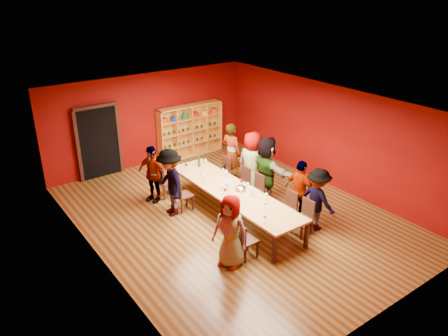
{
  "coord_description": "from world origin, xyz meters",
  "views": [
    {
      "loc": [
        -6.02,
        -7.95,
        5.76
      ],
      "look_at": [
        0.12,
        0.54,
        1.15
      ],
      "focal_mm": 35.0,
      "sensor_mm": 36.0,
      "label": 1
    }
  ],
  "objects_px": {
    "wine_bottle": "(199,162)",
    "person_right_4": "(231,154)",
    "person_left_3": "(170,183)",
    "chair_person_left_4": "(164,181)",
    "chair_person_right_0": "(305,215)",
    "spittoon_bowl": "(241,188)",
    "chair_person_right_4": "(223,170)",
    "person_right_1": "(300,191)",
    "chair_person_left_0": "(244,239)",
    "person_left_4": "(152,174)",
    "person_right_2": "(267,170)",
    "chair_person_right_3": "(242,180)",
    "person_right_3": "(252,163)",
    "tasting_table": "(233,192)",
    "shelving_unit": "(190,128)",
    "chair_person_right_1": "(288,206)",
    "chair_person_right_2": "(256,188)",
    "chair_person_left_3": "(181,194)",
    "person_right_0": "(318,199)",
    "person_left_0": "(231,231)"
  },
  "relations": [
    {
      "from": "person_right_1",
      "to": "chair_person_right_2",
      "type": "bearing_deg",
      "value": 11.89
    },
    {
      "from": "person_right_3",
      "to": "person_right_4",
      "type": "bearing_deg",
      "value": -17.69
    },
    {
      "from": "chair_person_right_1",
      "to": "chair_person_right_4",
      "type": "bearing_deg",
      "value": 90.0
    },
    {
      "from": "chair_person_left_4",
      "to": "chair_person_right_1",
      "type": "distance_m",
      "value": 3.61
    },
    {
      "from": "chair_person_left_0",
      "to": "person_left_4",
      "type": "xyz_separation_m",
      "value": [
        -0.33,
        3.63,
        0.32
      ]
    },
    {
      "from": "person_right_3",
      "to": "wine_bottle",
      "type": "relative_size",
      "value": 5.53
    },
    {
      "from": "person_left_3",
      "to": "person_right_3",
      "type": "xyz_separation_m",
      "value": [
        2.47,
        -0.3,
        0.02
      ]
    },
    {
      "from": "chair_person_left_3",
      "to": "person_right_4",
      "type": "relative_size",
      "value": 0.47
    },
    {
      "from": "person_right_2",
      "to": "wine_bottle",
      "type": "relative_size",
      "value": 5.65
    },
    {
      "from": "person_left_0",
      "to": "person_right_2",
      "type": "height_order",
      "value": "person_right_2"
    },
    {
      "from": "chair_person_left_3",
      "to": "spittoon_bowl",
      "type": "xyz_separation_m",
      "value": [
        1.08,
        -1.17,
        0.32
      ]
    },
    {
      "from": "chair_person_right_0",
      "to": "person_right_1",
      "type": "distance_m",
      "value": 0.76
    },
    {
      "from": "tasting_table",
      "to": "shelving_unit",
      "type": "height_order",
      "value": "shelving_unit"
    },
    {
      "from": "chair_person_left_0",
      "to": "chair_person_right_4",
      "type": "xyz_separation_m",
      "value": [
        1.82,
        3.29,
        0.0
      ]
    },
    {
      "from": "tasting_table",
      "to": "person_left_3",
      "type": "bearing_deg",
      "value": 139.67
    },
    {
      "from": "spittoon_bowl",
      "to": "chair_person_right_4",
      "type": "bearing_deg",
      "value": 67.5
    },
    {
      "from": "person_left_3",
      "to": "person_right_1",
      "type": "distance_m",
      "value": 3.32
    },
    {
      "from": "chair_person_left_4",
      "to": "chair_person_right_3",
      "type": "relative_size",
      "value": 1.0
    },
    {
      "from": "person_right_0",
      "to": "person_right_2",
      "type": "height_order",
      "value": "person_right_2"
    },
    {
      "from": "shelving_unit",
      "to": "person_right_0",
      "type": "height_order",
      "value": "shelving_unit"
    },
    {
      "from": "person_left_3",
      "to": "spittoon_bowl",
      "type": "distance_m",
      "value": 1.83
    },
    {
      "from": "tasting_table",
      "to": "chair_person_right_1",
      "type": "relative_size",
      "value": 5.06
    },
    {
      "from": "tasting_table",
      "to": "person_left_0",
      "type": "relative_size",
      "value": 2.72
    },
    {
      "from": "chair_person_right_0",
      "to": "spittoon_bowl",
      "type": "relative_size",
      "value": 3.27
    },
    {
      "from": "chair_person_left_0",
      "to": "person_right_2",
      "type": "xyz_separation_m",
      "value": [
        2.16,
        1.76,
        0.45
      ]
    },
    {
      "from": "chair_person_left_4",
      "to": "chair_person_right_0",
      "type": "bearing_deg",
      "value": -63.71
    },
    {
      "from": "chair_person_left_4",
      "to": "wine_bottle",
      "type": "relative_size",
      "value": 2.66
    },
    {
      "from": "person_left_0",
      "to": "chair_person_right_0",
      "type": "height_order",
      "value": "person_left_0"
    },
    {
      "from": "tasting_table",
      "to": "person_right_3",
      "type": "bearing_deg",
      "value": 30.82
    },
    {
      "from": "person_left_0",
      "to": "person_right_3",
      "type": "relative_size",
      "value": 0.89
    },
    {
      "from": "chair_person_right_3",
      "to": "person_right_3",
      "type": "bearing_deg",
      "value": 0.0
    },
    {
      "from": "person_right_3",
      "to": "spittoon_bowl",
      "type": "bearing_deg",
      "value": 108.81
    },
    {
      "from": "person_left_4",
      "to": "person_right_4",
      "type": "distance_m",
      "value": 2.48
    },
    {
      "from": "chair_person_left_4",
      "to": "chair_person_right_4",
      "type": "height_order",
      "value": "same"
    },
    {
      "from": "person_left_3",
      "to": "wine_bottle",
      "type": "xyz_separation_m",
      "value": [
        1.37,
        0.75,
        -0.03
      ]
    },
    {
      "from": "chair_person_left_3",
      "to": "chair_person_right_4",
      "type": "height_order",
      "value": "same"
    },
    {
      "from": "wine_bottle",
      "to": "chair_person_left_4",
      "type": "bearing_deg",
      "value": 169.04
    },
    {
      "from": "person_right_1",
      "to": "chair_person_left_4",
      "type": "bearing_deg",
      "value": 29.94
    },
    {
      "from": "chair_person_left_4",
      "to": "chair_person_right_4",
      "type": "distance_m",
      "value": 1.85
    },
    {
      "from": "person_right_0",
      "to": "person_right_4",
      "type": "height_order",
      "value": "person_right_4"
    },
    {
      "from": "chair_person_right_0",
      "to": "chair_person_right_3",
      "type": "distance_m",
      "value": 2.43
    },
    {
      "from": "wine_bottle",
      "to": "person_right_1",
      "type": "bearing_deg",
      "value": -68.36
    },
    {
      "from": "wine_bottle",
      "to": "person_right_4",
      "type": "bearing_deg",
      "value": -7.18
    },
    {
      "from": "person_right_4",
      "to": "tasting_table",
      "type": "bearing_deg",
      "value": 131.98
    },
    {
      "from": "chair_person_left_3",
      "to": "person_right_0",
      "type": "distance_m",
      "value": 3.54
    },
    {
      "from": "tasting_table",
      "to": "person_left_4",
      "type": "relative_size",
      "value": 2.78
    },
    {
      "from": "person_right_0",
      "to": "person_right_4",
      "type": "bearing_deg",
      "value": -0.53
    },
    {
      "from": "person_left_4",
      "to": "chair_person_right_2",
      "type": "xyz_separation_m",
      "value": [
        2.15,
        -1.87,
        -0.32
      ]
    },
    {
      "from": "tasting_table",
      "to": "person_right_1",
      "type": "distance_m",
      "value": 1.71
    },
    {
      "from": "chair_person_left_0",
      "to": "person_right_3",
      "type": "distance_m",
      "value": 3.23
    }
  ]
}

